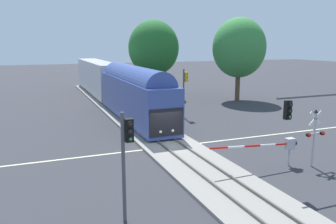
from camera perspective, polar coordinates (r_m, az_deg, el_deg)
name	(u,v)px	position (r m, az deg, el deg)	size (l,w,h in m)	color
ground_plane	(170,147)	(25.87, 0.42, -5.78)	(220.00, 220.00, 0.00)	#333338
road_centre_stripe	(170,147)	(25.87, 0.42, -5.77)	(44.00, 0.20, 0.01)	beige
railway_track	(170,145)	(25.84, 0.42, -5.58)	(4.40, 80.00, 0.32)	gray
commuter_train	(113,83)	(43.34, -9.13, 4.82)	(3.04, 39.67, 5.16)	#384C93
crossing_gate_near	(280,145)	(22.42, 18.14, -5.25)	(6.23, 0.40, 1.85)	#B7B7BC
crossing_signal_mast	(315,132)	(23.04, 23.19, -3.07)	(1.36, 0.44, 3.68)	#B2B2B7
traffic_signal_near_right	(326,113)	(20.82, 24.76, -0.13)	(5.24, 0.38, 5.10)	#4C4C51
traffic_signal_near_left	(127,149)	(14.56, -6.90, -6.17)	(0.53, 0.38, 4.86)	#4C4C51
traffic_signal_far_side	(185,85)	(35.35, 2.84, 4.46)	(0.53, 0.38, 5.03)	#4C4C51
maple_right_background	(239,48)	(46.96, 11.72, 10.40)	(7.00, 7.00, 10.97)	brown
elm_centre_background	(154,48)	(49.19, -2.41, 10.59)	(7.11, 7.11, 10.85)	#4C3828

